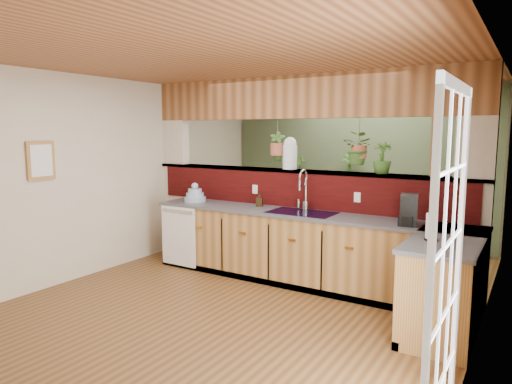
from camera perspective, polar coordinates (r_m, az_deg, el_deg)
The scene contains 27 objects.
ground at distance 5.17m, azimuth -1.85°, elevation -13.83°, with size 4.60×7.00×0.01m, color brown.
ceiling at distance 4.86m, azimuth -1.99°, elevation 16.01°, with size 4.60×7.00×0.01m, color brown.
wall_back at distance 7.98m, azimuth 12.17°, elevation 3.21°, with size 4.60×0.02×2.60m, color beige.
wall_left at distance 6.41m, azimuth -19.31°, elevation 1.91°, with size 0.02×7.00×2.60m, color beige.
wall_right at distance 4.06m, azimuth 26.21°, elevation -1.52°, with size 0.02×7.00×2.60m, color beige.
pass_through_partition at distance 6.01m, azimuth 5.47°, elevation 0.90°, with size 4.60×0.21×2.60m.
pass_through_ledge at distance 6.00m, azimuth 5.25°, elevation 2.62°, with size 4.60×0.21×0.04m, color brown.
header_beam at distance 6.00m, azimuth 5.36°, elevation 11.75°, with size 4.60×0.15×0.55m, color brown.
sage_backwall at distance 7.97m, azimuth 12.12°, elevation 3.21°, with size 4.55×0.02×2.55m, color #4B5C3F.
countertop at distance 5.40m, azimuth 10.85°, elevation -8.00°, with size 4.14×1.52×0.90m.
dishwasher at distance 6.41m, azimuth -9.67°, elevation -5.42°, with size 0.58×0.03×0.82m.
navy_sink at distance 5.64m, azimuth 5.75°, elevation -3.35°, with size 0.82×0.50×0.18m.
french_door at distance 2.86m, azimuth 22.66°, elevation -10.09°, with size 0.06×1.02×2.16m, color white.
framed_print at distance 5.90m, azimuth -25.30°, elevation 3.59°, with size 0.04×0.35×0.45m.
faucet at distance 5.74m, azimuth 6.00°, elevation 0.47°, with size 0.23×0.23×0.52m.
dish_stack at distance 6.50m, azimuth -7.63°, elevation -0.46°, with size 0.31×0.31×0.27m.
soap_dispenser at distance 6.03m, azimuth 0.44°, elevation -0.96°, with size 0.08×0.08×0.18m, color #382614.
coffee_maker at distance 5.10m, azimuth 18.54°, elevation -2.25°, with size 0.17×0.29×0.33m.
paper_towel at distance 4.46m, azimuth 21.09°, elevation -4.13°, with size 0.12×0.12×0.27m.
glass_jar at distance 6.04m, azimuth 4.26°, elevation 4.87°, with size 0.19×0.19×0.42m.
ledge_plant_right at distance 5.58m, azimuth 15.49°, elevation 4.16°, with size 0.21×0.21×0.38m, color #30541D.
hanging_plant_a at distance 6.12m, azimuth 2.70°, elevation 6.90°, with size 0.25×0.21×0.52m.
hanging_plant_b at distance 5.66m, azimuth 12.80°, elevation 7.10°, with size 0.42×0.38×0.52m.
shelving_console at distance 7.99m, azimuth 8.78°, elevation -2.48°, with size 1.50×0.40×1.00m, color black.
shelf_plant_a at distance 8.11m, azimuth 5.48°, elevation 2.91°, with size 0.24×0.16×0.46m, color #30541D.
shelf_plant_b at distance 7.75m, azimuth 11.57°, elevation 2.81°, with size 0.29×0.29×0.52m, color #30541D.
floor_plant at distance 6.53m, azimuth 12.91°, elevation -5.93°, with size 0.69×0.60×0.76m, color #30541D.
Camera 1 is at (2.67, -4.00, 1.89)m, focal length 32.00 mm.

